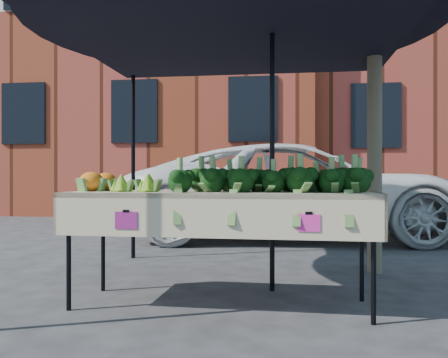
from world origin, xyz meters
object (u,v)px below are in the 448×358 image
vehicle (299,69)px  table (221,249)px  street_tree (375,63)px  canopy (234,139)px

vehicle → table: bearing=166.7°
table → street_tree: (1.44, 1.51, 1.78)m
vehicle → street_tree: 3.02m
table → canopy: 1.12m
canopy → vehicle: vehicle is taller
street_tree → vehicle: bearing=104.3°
table → vehicle: (0.71, 4.38, 2.38)m
street_tree → table: bearing=-133.5°
vehicle → street_tree: size_ratio=1.27×
vehicle → street_tree: bearing=-169.8°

